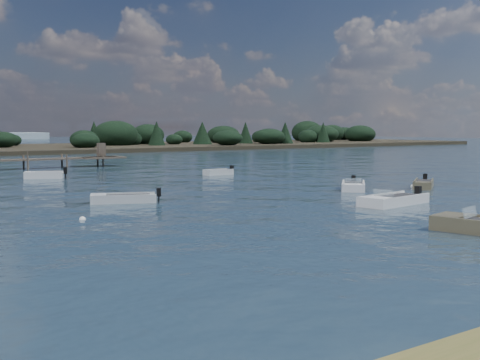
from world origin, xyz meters
TOP-DOWN VIEW (x-y plane):
  - ground at (0.00, 60.00)m, footprint 400.00×400.00m
  - dinghy_mid_grey at (-7.79, 14.54)m, footprint 4.23×2.82m
  - dinghy_extra_b at (14.63, 10.19)m, footprint 4.31×3.62m
  - dinghy_mid_white_b at (9.17, 12.11)m, footprint 4.16×4.15m
  - tender_far_grey_b at (8.25, 29.09)m, footprint 3.25×1.34m
  - tender_far_white at (-6.67, 34.53)m, footprint 3.67×2.49m
  - dinghy_mid_white_a at (4.93, 4.60)m, footprint 5.34×2.51m
  - buoy_c at (-12.18, 9.37)m, footprint 0.32×0.32m
  - buoy_d at (14.63, 11.21)m, footprint 0.32×0.32m
  - far_headland at (25.00, 100.00)m, footprint 190.00×40.00m

SIDE VIEW (x-z plane):
  - ground at x=0.00m, z-range 0.00..0.00m
  - buoy_c at x=-12.18m, z-range -0.16..0.16m
  - buoy_d at x=14.63m, z-range -0.16..0.16m
  - dinghy_mid_grey at x=-7.79m, z-range -0.39..0.68m
  - dinghy_mid_white_b at x=9.17m, z-range -0.42..0.72m
  - dinghy_extra_b at x=14.63m, z-range -0.41..0.72m
  - tender_far_grey_b at x=8.25m, z-range -0.39..0.71m
  - dinghy_mid_white_a at x=4.93m, z-range -0.45..0.77m
  - tender_far_white at x=-6.67m, z-range -0.45..0.80m
  - far_headland at x=25.00m, z-range -0.94..4.86m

